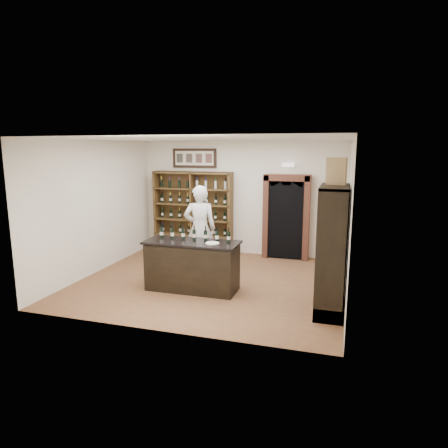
{
  "coord_description": "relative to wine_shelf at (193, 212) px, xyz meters",
  "views": [
    {
      "loc": [
        2.63,
        -7.78,
        2.81
      ],
      "look_at": [
        0.19,
        0.3,
        1.21
      ],
      "focal_mm": 32.0,
      "sensor_mm": 36.0,
      "label": 1
    }
  ],
  "objects": [
    {
      "name": "counter_bottle_0",
      "position": [
        0.38,
        -2.8,
        0.01
      ],
      "size": [
        0.07,
        0.07,
        0.3
      ],
      "color": "black",
      "rests_on": "tasting_counter"
    },
    {
      "name": "tasting_counter",
      "position": [
        1.1,
        -2.93,
        -0.61
      ],
      "size": [
        1.88,
        0.78,
        1.0
      ],
      "color": "black",
      "rests_on": "ground"
    },
    {
      "name": "counter_bottle_3",
      "position": [
        1.1,
        -2.8,
        0.01
      ],
      "size": [
        0.07,
        0.07,
        0.3
      ],
      "color": "black",
      "rests_on": "tasting_counter"
    },
    {
      "name": "floor",
      "position": [
        1.3,
        -2.33,
        -1.1
      ],
      "size": [
        5.5,
        5.5,
        0.0
      ],
      "primitive_type": "plane",
      "color": "brown",
      "rests_on": "ground"
    },
    {
      "name": "side_cabinet",
      "position": [
        3.82,
        -3.23,
        -0.35
      ],
      "size": [
        0.48,
        1.2,
        2.2
      ],
      "color": "black",
      "rests_on": "ground"
    },
    {
      "name": "wall_right",
      "position": [
        4.05,
        -2.33,
        0.4
      ],
      "size": [
        0.04,
        5.0,
        3.0
      ],
      "primitive_type": "cube",
      "color": "white",
      "rests_on": "ground"
    },
    {
      "name": "counter_bottle_1",
      "position": [
        0.62,
        -2.8,
        0.01
      ],
      "size": [
        0.07,
        0.07,
        0.3
      ],
      "color": "black",
      "rests_on": "tasting_counter"
    },
    {
      "name": "ceiling",
      "position": [
        1.3,
        -2.33,
        1.9
      ],
      "size": [
        5.5,
        5.5,
        0.0
      ],
      "primitive_type": "plane",
      "rotation": [
        3.14,
        0.0,
        0.0
      ],
      "color": "white",
      "rests_on": "wall_back"
    },
    {
      "name": "counter_bottle_5",
      "position": [
        1.58,
        -2.8,
        0.01
      ],
      "size": [
        0.07,
        0.07,
        0.3
      ],
      "color": "black",
      "rests_on": "tasting_counter"
    },
    {
      "name": "wine_shelf",
      "position": [
        0.0,
        0.0,
        0.0
      ],
      "size": [
        2.2,
        0.38,
        2.2
      ],
      "color": "#513B1B",
      "rests_on": "ground"
    },
    {
      "name": "arched_doorway",
      "position": [
        2.55,
        -0.0,
        0.04
      ],
      "size": [
        1.17,
        0.35,
        2.17
      ],
      "color": "black",
      "rests_on": "ground"
    },
    {
      "name": "emergency_light",
      "position": [
        2.55,
        0.09,
        1.3
      ],
      "size": [
        0.3,
        0.1,
        0.1
      ],
      "primitive_type": "cube",
      "color": "white",
      "rests_on": "wall_back"
    },
    {
      "name": "shopkeeper",
      "position": [
        0.82,
        -1.72,
        -0.1
      ],
      "size": [
        0.84,
        0.68,
        2.0
      ],
      "primitive_type": "imported",
      "rotation": [
        0.0,
        0.0,
        3.46
      ],
      "color": "silver",
      "rests_on": "ground"
    },
    {
      "name": "wall_left",
      "position": [
        -1.45,
        -2.33,
        0.4
      ],
      "size": [
        0.04,
        5.0,
        3.0
      ],
      "primitive_type": "cube",
      "color": "white",
      "rests_on": "ground"
    },
    {
      "name": "wall_back",
      "position": [
        1.3,
        0.17,
        0.4
      ],
      "size": [
        5.5,
        0.04,
        3.0
      ],
      "primitive_type": "cube",
      "color": "white",
      "rests_on": "ground"
    },
    {
      "name": "counter_bottle_6",
      "position": [
        1.82,
        -2.8,
        0.01
      ],
      "size": [
        0.07,
        0.07,
        0.3
      ],
      "color": "black",
      "rests_on": "tasting_counter"
    },
    {
      "name": "counter_bottle_4",
      "position": [
        1.34,
        -2.8,
        0.01
      ],
      "size": [
        0.07,
        0.07,
        0.3
      ],
      "color": "black",
      "rests_on": "tasting_counter"
    },
    {
      "name": "wine_crate",
      "position": [
        3.79,
        -3.03,
        1.33
      ],
      "size": [
        0.35,
        0.2,
        0.46
      ],
      "primitive_type": "cube",
      "rotation": [
        0.0,
        0.0,
        -0.2
      ],
      "color": "#A67857",
      "rests_on": "side_cabinet"
    },
    {
      "name": "framed_picture",
      "position": [
        0.0,
        0.14,
        1.45
      ],
      "size": [
        1.25,
        0.04,
        0.52
      ],
      "primitive_type": "cube",
      "color": "black",
      "rests_on": "wall_back"
    },
    {
      "name": "counter_bottle_2",
      "position": [
        0.86,
        -2.8,
        0.01
      ],
      "size": [
        0.07,
        0.07,
        0.3
      ],
      "color": "black",
      "rests_on": "tasting_counter"
    },
    {
      "name": "plate",
      "position": [
        1.55,
        -3.01,
        -0.09
      ],
      "size": [
        0.27,
        0.27,
        0.02
      ],
      "primitive_type": "cylinder",
      "color": "silver",
      "rests_on": "tasting_counter"
    }
  ]
}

